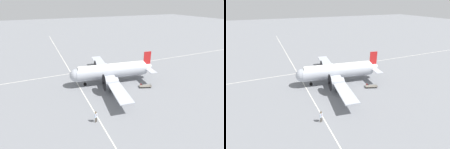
# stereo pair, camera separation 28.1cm
# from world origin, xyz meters

# --- Properties ---
(ground_plane) EXTENTS (300.00, 300.00, 0.00)m
(ground_plane) POSITION_xyz_m (0.00, 0.00, 0.00)
(ground_plane) COLOR slate
(apron_line_eastwest) EXTENTS (120.00, 0.16, 0.01)m
(apron_line_eastwest) POSITION_xyz_m (0.00, 6.99, 0.00)
(apron_line_eastwest) COLOR silver
(apron_line_eastwest) RESTS_ON ground_plane
(apron_line_northsouth) EXTENTS (0.16, 120.00, 0.01)m
(apron_line_northsouth) POSITION_xyz_m (8.49, 0.00, 0.00)
(apron_line_northsouth) COLOR silver
(apron_line_northsouth) RESTS_ON ground_plane
(airliner_main) EXTENTS (24.49, 17.63, 6.20)m
(airliner_main) POSITION_xyz_m (0.07, 0.47, 2.65)
(airliner_main) COLOR #ADB2BC
(airliner_main) RESTS_ON ground_plane
(crew_foreground) EXTENTS (0.39, 0.52, 1.71)m
(crew_foreground) POSITION_xyz_m (-11.22, 7.53, 1.07)
(crew_foreground) COLOR #473D2D
(crew_foreground) RESTS_ON ground_plane
(suitcase_near_door) EXTENTS (0.39, 0.18, 0.52)m
(suitcase_near_door) POSITION_xyz_m (-4.05, -4.70, 0.24)
(suitcase_near_door) COLOR maroon
(suitcase_near_door) RESTS_ON ground_plane
(suitcase_upright_spare) EXTENTS (0.40, 0.20, 0.47)m
(suitcase_upright_spare) POSITION_xyz_m (-4.06, -4.91, 0.22)
(suitcase_upright_spare) COLOR #232328
(suitcase_upright_spare) RESTS_ON ground_plane
(baggage_cart) EXTENTS (1.82, 2.62, 0.56)m
(baggage_cart) POSITION_xyz_m (-4.87, -5.24, 0.28)
(baggage_cart) COLOR #6B665B
(baggage_cart) RESTS_ON ground_plane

